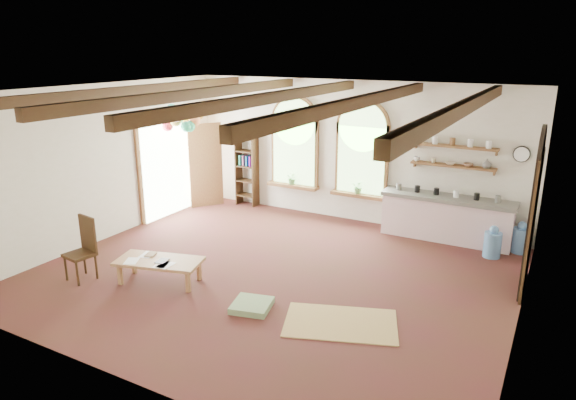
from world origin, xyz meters
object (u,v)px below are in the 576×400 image
Objects in this scene: coffee_table at (159,262)px; balloon_cluster at (183,118)px; kitchen_counter at (446,218)px; side_chair at (82,262)px.

balloon_cluster reaches higher than coffee_table.
kitchen_counter is 6.16m from balloon_cluster.
kitchen_counter is at bearing 49.10° from coffee_table.
coffee_table is 1.38m from side_chair.
side_chair is (-5.10, -4.97, -0.16)m from kitchen_counter.
side_chair is at bearing -80.35° from balloon_cluster.
kitchen_counter is 1.71× the size of coffee_table.
kitchen_counter is at bearing 13.63° from balloon_cluster.
side_chair is at bearing -135.69° from kitchen_counter.
balloon_cluster reaches higher than side_chair.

